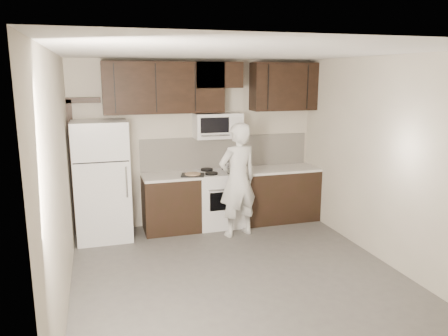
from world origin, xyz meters
name	(u,v)px	position (x,y,z in m)	size (l,w,h in m)	color
floor	(240,278)	(0.00, 0.00, 0.00)	(4.50, 4.50, 0.00)	#52504D
back_wall	(197,143)	(0.00, 2.25, 1.35)	(4.00, 4.00, 0.00)	#B8AE9D
ceiling	(242,52)	(0.00, 0.00, 2.70)	(4.50, 4.50, 0.00)	white
counter_run	(237,197)	(0.60, 1.94, 0.46)	(2.95, 0.64, 0.91)	black
stove	(220,198)	(0.30, 1.94, 0.46)	(0.76, 0.66, 0.94)	silver
backsplash	(226,152)	(0.50, 2.24, 1.18)	(2.90, 0.02, 0.54)	silver
upper_cabinets	(212,86)	(0.21, 2.08, 2.28)	(3.48, 0.35, 0.78)	black
microwave	(218,126)	(0.30, 2.06, 1.65)	(0.76, 0.42, 0.40)	silver
refrigerator	(102,181)	(-1.55, 1.89, 0.90)	(0.80, 0.76, 1.80)	silver
door_trim	(75,155)	(-1.92, 2.21, 1.25)	(0.50, 0.08, 2.12)	black
saucepan	(228,165)	(0.48, 2.09, 0.98)	(0.29, 0.17, 0.16)	silver
baking_tray	(193,175)	(-0.18, 1.79, 0.92)	(0.36, 0.27, 0.02)	black
pizza	(193,174)	(-0.18, 1.79, 0.94)	(0.24, 0.24, 0.02)	tan
person	(238,180)	(0.44, 1.43, 0.88)	(0.64, 0.42, 1.76)	white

